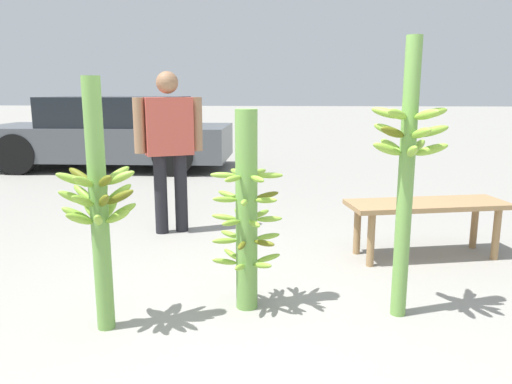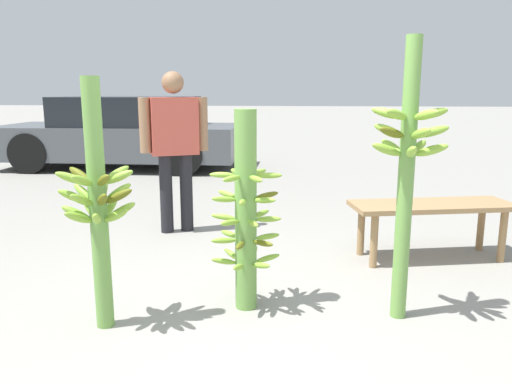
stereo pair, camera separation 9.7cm
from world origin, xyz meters
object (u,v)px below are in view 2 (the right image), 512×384
at_px(vendor_person, 175,139).
at_px(parked_car, 123,133).
at_px(banana_stalk_center, 246,213).
at_px(market_bench, 432,211).
at_px(banana_stalk_right, 407,166).
at_px(banana_stalk_left, 98,203).

bearing_deg(vendor_person, parked_car, -87.94).
height_order(banana_stalk_center, market_bench, banana_stalk_center).
bearing_deg(market_bench, vendor_person, 153.08).
relative_size(banana_stalk_center, banana_stalk_right, 0.75).
relative_size(market_bench, parked_car, 0.33).
bearing_deg(banana_stalk_center, banana_stalk_right, -2.81).
distance_m(banana_stalk_left, vendor_person, 2.05).
relative_size(vendor_person, parked_car, 0.37).
height_order(banana_stalk_center, banana_stalk_right, banana_stalk_right).
relative_size(vendor_person, market_bench, 1.12).
bearing_deg(banana_stalk_left, banana_stalk_right, 9.36).
relative_size(banana_stalk_left, parked_car, 0.35).
relative_size(banana_stalk_left, banana_stalk_right, 0.87).
height_order(banana_stalk_left, parked_car, banana_stalk_left).
distance_m(banana_stalk_right, parked_car, 6.89).
bearing_deg(vendor_person, market_bench, 140.85).
xyz_separation_m(banana_stalk_center, market_bench, (1.42, 1.10, -0.23)).
relative_size(banana_stalk_left, banana_stalk_center, 1.15).
distance_m(banana_stalk_center, market_bench, 1.81).
bearing_deg(market_bench, parked_car, 120.94).
xyz_separation_m(banana_stalk_right, market_bench, (0.46, 1.14, -0.55)).
height_order(vendor_person, market_bench, vendor_person).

